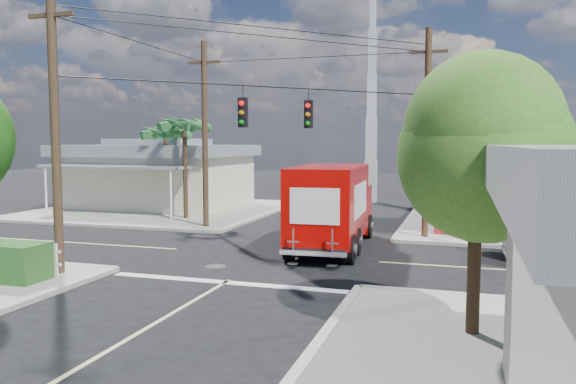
% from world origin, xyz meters
% --- Properties ---
extents(ground, '(120.00, 120.00, 0.00)m').
position_xyz_m(ground, '(0.00, 0.00, 0.00)').
color(ground, black).
rests_on(ground, ground).
extents(sidewalk_ne, '(14.12, 14.12, 0.14)m').
position_xyz_m(sidewalk_ne, '(10.88, 10.88, 0.07)').
color(sidewalk_ne, gray).
rests_on(sidewalk_ne, ground).
extents(sidewalk_nw, '(14.12, 14.12, 0.14)m').
position_xyz_m(sidewalk_nw, '(-10.88, 10.88, 0.07)').
color(sidewalk_nw, gray).
rests_on(sidewalk_nw, ground).
extents(road_markings, '(32.00, 32.00, 0.01)m').
position_xyz_m(road_markings, '(0.00, -1.47, 0.01)').
color(road_markings, beige).
rests_on(road_markings, ground).
extents(building_nw, '(10.80, 10.20, 4.30)m').
position_xyz_m(building_nw, '(-12.00, 12.46, 2.22)').
color(building_nw, beige).
rests_on(building_nw, sidewalk_nw).
extents(radio_tower, '(0.80, 0.80, 17.00)m').
position_xyz_m(radio_tower, '(0.50, 20.00, 5.64)').
color(radio_tower, silver).
rests_on(radio_tower, ground).
extents(tree_ne_front, '(4.21, 4.14, 6.66)m').
position_xyz_m(tree_ne_front, '(7.21, 6.76, 4.77)').
color(tree_ne_front, '#422D1C').
rests_on(tree_ne_front, sidewalk_ne).
extents(tree_ne_back, '(3.77, 3.66, 5.82)m').
position_xyz_m(tree_ne_back, '(9.81, 8.96, 4.19)').
color(tree_ne_back, '#422D1C').
rests_on(tree_ne_back, sidewalk_ne).
extents(tree_se, '(3.67, 3.54, 5.62)m').
position_xyz_m(tree_se, '(7.01, -7.24, 4.04)').
color(tree_se, '#422D1C').
rests_on(tree_se, sidewalk_se).
extents(palm_nw_front, '(3.01, 3.08, 5.59)m').
position_xyz_m(palm_nw_front, '(-7.50, 7.50, 5.04)').
color(palm_nw_front, '#422D1C').
rests_on(palm_nw_front, sidewalk_nw).
extents(palm_nw_back, '(3.01, 3.08, 5.19)m').
position_xyz_m(palm_nw_back, '(-9.50, 9.00, 4.67)').
color(palm_nw_back, '#422D1C').
rests_on(palm_nw_back, sidewalk_nw).
extents(utility_poles, '(12.00, 10.68, 9.00)m').
position_xyz_m(utility_poles, '(-1.58, 1.60, 4.67)').
color(utility_poles, '#473321').
rests_on(utility_poles, ground).
extents(vending_boxes, '(1.90, 0.50, 1.10)m').
position_xyz_m(vending_boxes, '(6.50, 6.20, 0.69)').
color(vending_boxes, red).
rests_on(vending_boxes, sidewalk_ne).
extents(delivery_truck, '(2.79, 7.73, 3.30)m').
position_xyz_m(delivery_truck, '(1.86, 1.90, 1.67)').
color(delivery_truck, black).
rests_on(delivery_truck, ground).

